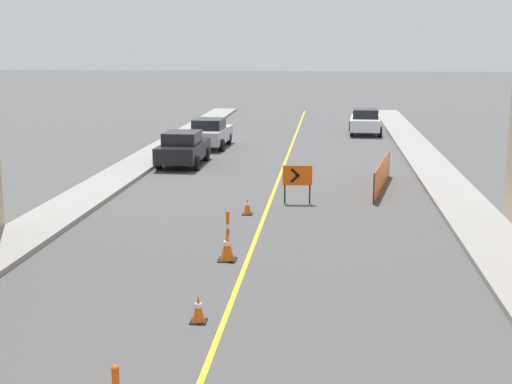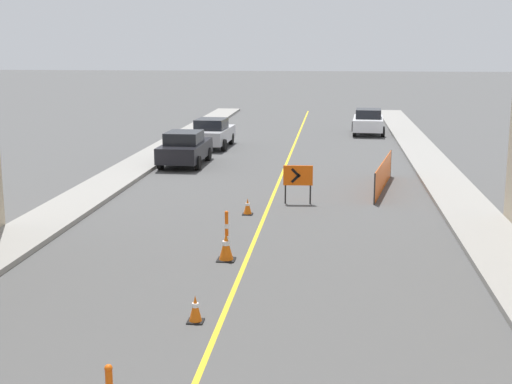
{
  "view_description": "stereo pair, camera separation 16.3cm",
  "coord_description": "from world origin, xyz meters",
  "px_view_note": "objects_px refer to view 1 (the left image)",
  "views": [
    {
      "loc": [
        2.05,
        -1.4,
        5.54
      ],
      "look_at": [
        -0.18,
        20.32,
        1.0
      ],
      "focal_mm": 50.0,
      "sensor_mm": 36.0,
      "label": 1
    },
    {
      "loc": [
        2.21,
        -1.39,
        5.54
      ],
      "look_at": [
        -0.18,
        20.32,
        1.0
      ],
      "focal_mm": 50.0,
      "sensor_mm": 36.0,
      "label": 2
    }
  ],
  "objects_px": {
    "traffic_cone_fifth": "(247,207)",
    "arrow_barricade_primary": "(297,177)",
    "parked_car_curb_mid": "(210,133)",
    "delineator_post_rear": "(228,238)",
    "parked_car_curb_far": "(365,121)",
    "parked_car_curb_near": "(183,148)",
    "traffic_cone_fourth": "(227,247)",
    "traffic_cone_third": "(198,309)"
  },
  "relations": [
    {
      "from": "traffic_cone_fourth",
      "to": "delineator_post_rear",
      "type": "bearing_deg",
      "value": 90.93
    },
    {
      "from": "delineator_post_rear",
      "to": "parked_car_curb_far",
      "type": "relative_size",
      "value": 0.3
    },
    {
      "from": "arrow_barricade_primary",
      "to": "parked_car_curb_mid",
      "type": "relative_size",
      "value": 0.31
    },
    {
      "from": "traffic_cone_fourth",
      "to": "parked_car_curb_far",
      "type": "distance_m",
      "value": 27.74
    },
    {
      "from": "traffic_cone_fifth",
      "to": "parked_car_curb_mid",
      "type": "bearing_deg",
      "value": 104.03
    },
    {
      "from": "traffic_cone_fourth",
      "to": "parked_car_curb_far",
      "type": "relative_size",
      "value": 0.17
    },
    {
      "from": "arrow_barricade_primary",
      "to": "parked_car_curb_mid",
      "type": "xyz_separation_m",
      "value": [
        -5.38,
        13.48,
        -0.16
      ]
    },
    {
      "from": "traffic_cone_fourth",
      "to": "traffic_cone_fifth",
      "type": "distance_m",
      "value": 5.14
    },
    {
      "from": "delineator_post_rear",
      "to": "parked_car_curb_far",
      "type": "height_order",
      "value": "parked_car_curb_far"
    },
    {
      "from": "traffic_cone_third",
      "to": "traffic_cone_fifth",
      "type": "height_order",
      "value": "traffic_cone_third"
    },
    {
      "from": "traffic_cone_fifth",
      "to": "arrow_barricade_primary",
      "type": "height_order",
      "value": "arrow_barricade_primary"
    },
    {
      "from": "traffic_cone_fifth",
      "to": "parked_car_curb_mid",
      "type": "height_order",
      "value": "parked_car_curb_mid"
    },
    {
      "from": "delineator_post_rear",
      "to": "parked_car_curb_mid",
      "type": "xyz_separation_m",
      "value": [
        -3.88,
        20.29,
        0.23
      ]
    },
    {
      "from": "traffic_cone_fifth",
      "to": "parked_car_curb_far",
      "type": "bearing_deg",
      "value": 77.54
    },
    {
      "from": "traffic_cone_third",
      "to": "parked_car_curb_mid",
      "type": "relative_size",
      "value": 0.13
    },
    {
      "from": "parked_car_curb_mid",
      "to": "traffic_cone_fifth",
      "type": "bearing_deg",
      "value": -73.39
    },
    {
      "from": "traffic_cone_fourth",
      "to": "parked_car_curb_near",
      "type": "xyz_separation_m",
      "value": [
        -4.16,
        14.61,
        0.44
      ]
    },
    {
      "from": "traffic_cone_fifth",
      "to": "delineator_post_rear",
      "type": "relative_size",
      "value": 0.42
    },
    {
      "from": "traffic_cone_fourth",
      "to": "parked_car_curb_mid",
      "type": "height_order",
      "value": "parked_car_curb_mid"
    },
    {
      "from": "traffic_cone_fourth",
      "to": "delineator_post_rear",
      "type": "xyz_separation_m",
      "value": [
        -0.0,
        0.14,
        0.2
      ]
    },
    {
      "from": "traffic_cone_third",
      "to": "parked_car_curb_far",
      "type": "bearing_deg",
      "value": 81.31
    },
    {
      "from": "arrow_barricade_primary",
      "to": "traffic_cone_third",
      "type": "bearing_deg",
      "value": -101.44
    },
    {
      "from": "traffic_cone_fifth",
      "to": "arrow_barricade_primary",
      "type": "xyz_separation_m",
      "value": [
        1.57,
        1.81,
        0.69
      ]
    },
    {
      "from": "traffic_cone_fourth",
      "to": "parked_car_curb_far",
      "type": "bearing_deg",
      "value": 79.95
    },
    {
      "from": "parked_car_curb_mid",
      "to": "arrow_barricade_primary",
      "type": "bearing_deg",
      "value": -65.63
    },
    {
      "from": "traffic_cone_fourth",
      "to": "arrow_barricade_primary",
      "type": "xyz_separation_m",
      "value": [
        1.51,
        6.95,
        0.6
      ]
    },
    {
      "from": "parked_car_curb_mid",
      "to": "delineator_post_rear",
      "type": "bearing_deg",
      "value": -76.6
    },
    {
      "from": "arrow_barricade_primary",
      "to": "parked_car_curb_mid",
      "type": "height_order",
      "value": "parked_car_curb_mid"
    },
    {
      "from": "parked_car_curb_near",
      "to": "parked_car_curb_mid",
      "type": "bearing_deg",
      "value": 88.21
    },
    {
      "from": "parked_car_curb_mid",
      "to": "parked_car_curb_far",
      "type": "height_order",
      "value": "same"
    },
    {
      "from": "parked_car_curb_near",
      "to": "parked_car_curb_mid",
      "type": "relative_size",
      "value": 0.99
    },
    {
      "from": "traffic_cone_fourth",
      "to": "parked_car_curb_far",
      "type": "xyz_separation_m",
      "value": [
        4.84,
        27.32,
        0.44
      ]
    },
    {
      "from": "traffic_cone_third",
      "to": "arrow_barricade_primary",
      "type": "relative_size",
      "value": 0.41
    },
    {
      "from": "delineator_post_rear",
      "to": "parked_car_curb_mid",
      "type": "distance_m",
      "value": 20.65
    },
    {
      "from": "traffic_cone_third",
      "to": "parked_car_curb_far",
      "type": "relative_size",
      "value": 0.13
    },
    {
      "from": "delineator_post_rear",
      "to": "arrow_barricade_primary",
      "type": "relative_size",
      "value": 0.95
    },
    {
      "from": "parked_car_curb_far",
      "to": "parked_car_curb_near",
      "type": "bearing_deg",
      "value": -122.38
    },
    {
      "from": "arrow_barricade_primary",
      "to": "parked_car_curb_mid",
      "type": "distance_m",
      "value": 14.51
    },
    {
      "from": "traffic_cone_fourth",
      "to": "parked_car_curb_mid",
      "type": "relative_size",
      "value": 0.17
    },
    {
      "from": "traffic_cone_fifth",
      "to": "parked_car_curb_far",
      "type": "xyz_separation_m",
      "value": [
        4.9,
        22.18,
        0.53
      ]
    },
    {
      "from": "delineator_post_rear",
      "to": "parked_car_curb_mid",
      "type": "relative_size",
      "value": 0.3
    },
    {
      "from": "parked_car_curb_far",
      "to": "delineator_post_rear",
      "type": "bearing_deg",
      "value": -97.17
    }
  ]
}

